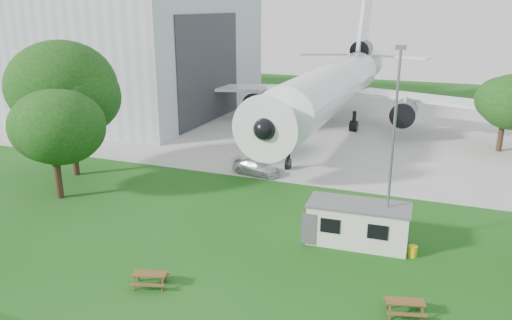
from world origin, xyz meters
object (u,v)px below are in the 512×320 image
(hangar, at_px, (85,41))
(airliner, at_px, (334,84))
(picnic_east, at_px, (404,315))
(picnic_west, at_px, (150,286))
(site_cabin, at_px, (358,224))

(hangar, relative_size, airliner, 0.90)
(hangar, bearing_deg, picnic_east, -37.42)
(picnic_west, relative_size, picnic_east, 1.00)
(airliner, bearing_deg, hangar, 179.78)
(picnic_west, distance_m, picnic_east, 12.95)
(site_cabin, height_order, picnic_west, site_cabin)
(site_cabin, xyz_separation_m, picnic_east, (3.51, -6.76, -1.31))
(picnic_west, bearing_deg, airliner, 71.70)
(hangar, height_order, picnic_east, hangar)
(airliner, bearing_deg, picnic_east, -71.78)
(airliner, height_order, site_cabin, airliner)
(site_cabin, distance_m, picnic_west, 12.97)
(airliner, xyz_separation_m, site_cabin, (8.54, -29.84, -3.96))
(airliner, height_order, picnic_west, airliner)
(site_cabin, bearing_deg, picnic_west, -135.76)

